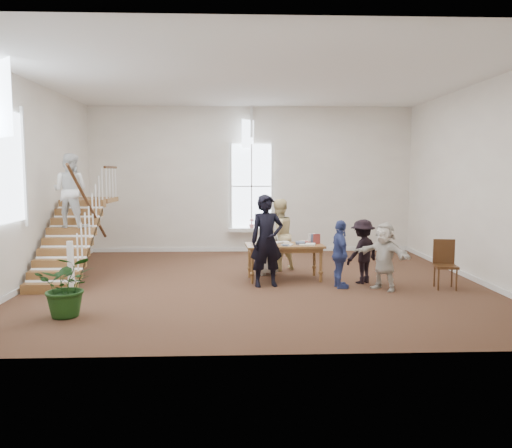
{
  "coord_description": "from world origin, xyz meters",
  "views": [
    {
      "loc": [
        -0.47,
        -11.1,
        2.5
      ],
      "look_at": [
        -0.02,
        0.4,
        1.29
      ],
      "focal_mm": 35.0,
      "sensor_mm": 36.0,
      "label": 1
    }
  ],
  "objects_px": {
    "elderly_woman": "(268,246)",
    "woman_cluster_b": "(363,251)",
    "police_officer": "(267,241)",
    "woman_cluster_a": "(340,254)",
    "side_chair": "(445,261)",
    "woman_cluster_c": "(384,256)",
    "library_table": "(284,248)",
    "floor_plant": "(67,286)",
    "person_yellow": "(278,235)"
  },
  "relations": [
    {
      "from": "elderly_woman",
      "to": "woman_cluster_c",
      "type": "relative_size",
      "value": 0.98
    },
    {
      "from": "police_officer",
      "to": "side_chair",
      "type": "relative_size",
      "value": 1.92
    },
    {
      "from": "police_officer",
      "to": "person_yellow",
      "type": "height_order",
      "value": "police_officer"
    },
    {
      "from": "woman_cluster_b",
      "to": "woman_cluster_c",
      "type": "relative_size",
      "value": 1.0
    },
    {
      "from": "library_table",
      "to": "woman_cluster_a",
      "type": "height_order",
      "value": "woman_cluster_a"
    },
    {
      "from": "woman_cluster_b",
      "to": "floor_plant",
      "type": "bearing_deg",
      "value": -14.11
    },
    {
      "from": "elderly_woman",
      "to": "floor_plant",
      "type": "height_order",
      "value": "elderly_woman"
    },
    {
      "from": "library_table",
      "to": "police_officer",
      "type": "xyz_separation_m",
      "value": [
        -0.45,
        -0.65,
        0.26
      ]
    },
    {
      "from": "person_yellow",
      "to": "woman_cluster_b",
      "type": "bearing_deg",
      "value": 107.96
    },
    {
      "from": "woman_cluster_b",
      "to": "floor_plant",
      "type": "distance_m",
      "value": 6.24
    },
    {
      "from": "police_officer",
      "to": "elderly_woman",
      "type": "relative_size",
      "value": 1.42
    },
    {
      "from": "floor_plant",
      "to": "side_chair",
      "type": "relative_size",
      "value": 1.03
    },
    {
      "from": "library_table",
      "to": "woman_cluster_c",
      "type": "bearing_deg",
      "value": -31.4
    },
    {
      "from": "police_officer",
      "to": "woman_cluster_c",
      "type": "height_order",
      "value": "police_officer"
    },
    {
      "from": "floor_plant",
      "to": "side_chair",
      "type": "distance_m",
      "value": 7.64
    },
    {
      "from": "elderly_woman",
      "to": "woman_cluster_b",
      "type": "relative_size",
      "value": 0.98
    },
    {
      "from": "police_officer",
      "to": "elderly_woman",
      "type": "xyz_separation_m",
      "value": [
        0.1,
        1.25,
        -0.3
      ]
    },
    {
      "from": "elderly_woman",
      "to": "woman_cluster_a",
      "type": "height_order",
      "value": "woman_cluster_a"
    },
    {
      "from": "library_table",
      "to": "woman_cluster_b",
      "type": "height_order",
      "value": "woman_cluster_b"
    },
    {
      "from": "police_officer",
      "to": "woman_cluster_c",
      "type": "bearing_deg",
      "value": -21.34
    },
    {
      "from": "woman_cluster_a",
      "to": "woman_cluster_c",
      "type": "distance_m",
      "value": 0.92
    },
    {
      "from": "library_table",
      "to": "woman_cluster_a",
      "type": "distance_m",
      "value": 1.42
    },
    {
      "from": "woman_cluster_a",
      "to": "side_chair",
      "type": "relative_size",
      "value": 1.41
    },
    {
      "from": "police_officer",
      "to": "floor_plant",
      "type": "xyz_separation_m",
      "value": [
        -3.58,
        -2.16,
        -0.47
      ]
    },
    {
      "from": "elderly_woman",
      "to": "person_yellow",
      "type": "distance_m",
      "value": 0.62
    },
    {
      "from": "police_officer",
      "to": "elderly_woman",
      "type": "height_order",
      "value": "police_officer"
    },
    {
      "from": "library_table",
      "to": "side_chair",
      "type": "distance_m",
      "value": 3.52
    },
    {
      "from": "person_yellow",
      "to": "woman_cluster_c",
      "type": "bearing_deg",
      "value": 102.23
    },
    {
      "from": "library_table",
      "to": "elderly_woman",
      "type": "bearing_deg",
      "value": 116.72
    },
    {
      "from": "elderly_woman",
      "to": "police_officer",
      "type": "bearing_deg",
      "value": 68.86
    },
    {
      "from": "police_officer",
      "to": "side_chair",
      "type": "bearing_deg",
      "value": -16.37
    },
    {
      "from": "side_chair",
      "to": "floor_plant",
      "type": "bearing_deg",
      "value": -157.03
    },
    {
      "from": "library_table",
      "to": "floor_plant",
      "type": "xyz_separation_m",
      "value": [
        -4.03,
        -2.81,
        -0.2
      ]
    },
    {
      "from": "woman_cluster_a",
      "to": "woman_cluster_c",
      "type": "bearing_deg",
      "value": -106.78
    },
    {
      "from": "woman_cluster_a",
      "to": "woman_cluster_b",
      "type": "height_order",
      "value": "woman_cluster_a"
    },
    {
      "from": "floor_plant",
      "to": "police_officer",
      "type": "bearing_deg",
      "value": 31.09
    },
    {
      "from": "elderly_woman",
      "to": "side_chair",
      "type": "xyz_separation_m",
      "value": [
        3.73,
        -1.55,
        -0.12
      ]
    },
    {
      "from": "woman_cluster_c",
      "to": "floor_plant",
      "type": "xyz_separation_m",
      "value": [
        -6.06,
        -1.75,
        -0.18
      ]
    },
    {
      "from": "woman_cluster_a",
      "to": "woman_cluster_c",
      "type": "relative_size",
      "value": 1.02
    },
    {
      "from": "floor_plant",
      "to": "woman_cluster_a",
      "type": "bearing_deg",
      "value": 20.69
    },
    {
      "from": "person_yellow",
      "to": "woman_cluster_c",
      "type": "distance_m",
      "value": 3.0
    },
    {
      "from": "police_officer",
      "to": "person_yellow",
      "type": "relative_size",
      "value": 1.1
    },
    {
      "from": "woman_cluster_b",
      "to": "police_officer",
      "type": "bearing_deg",
      "value": -30.52
    },
    {
      "from": "elderly_woman",
      "to": "woman_cluster_c",
      "type": "distance_m",
      "value": 2.9
    },
    {
      "from": "library_table",
      "to": "elderly_woman",
      "type": "height_order",
      "value": "elderly_woman"
    },
    {
      "from": "woman_cluster_a",
      "to": "side_chair",
      "type": "bearing_deg",
      "value": -96.53
    },
    {
      "from": "woman_cluster_a",
      "to": "woman_cluster_b",
      "type": "distance_m",
      "value": 0.75
    },
    {
      "from": "person_yellow",
      "to": "side_chair",
      "type": "height_order",
      "value": "person_yellow"
    },
    {
      "from": "woman_cluster_b",
      "to": "side_chair",
      "type": "height_order",
      "value": "woman_cluster_b"
    },
    {
      "from": "library_table",
      "to": "police_officer",
      "type": "bearing_deg",
      "value": -128.23
    }
  ]
}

